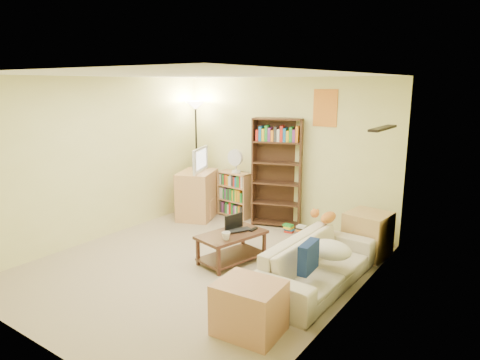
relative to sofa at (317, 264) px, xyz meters
The scene contains 19 objects.
room 2.07m from the sofa, 167.57° to the right, with size 4.50×4.54×2.52m.
sofa is the anchor object (origin of this frame).
navy_pillow 0.50m from the sofa, 78.77° to the right, with size 0.37×0.11×0.33m, color navy.
cream_blanket 0.25m from the sofa, 17.13° to the left, with size 0.52×0.37×0.22m, color beige.
tabby_cat 0.86m from the sofa, 107.31° to the left, with size 0.44×0.17×0.15m.
coffee_table 1.26m from the sofa, behind, with size 0.71×1.02×0.41m.
laptop 1.20m from the sofa, behind, with size 0.36×0.42×0.03m, color black.
laptop_screen 1.34m from the sofa, behind, with size 0.01×0.31×0.21m, color white.
mug 1.21m from the sofa, 167.85° to the right, with size 0.15×0.15×0.10m, color silver.
tv_remote 1.13m from the sofa, 166.15° to the left, with size 0.05×0.17×0.02m, color black.
tv_stand 3.22m from the sofa, 156.95° to the left, with size 0.57×0.80×0.86m, color #DCAD6B.
television 3.31m from the sofa, 156.95° to the left, with size 0.37×0.73×0.43m, color black.
tall_bookshelf 2.41m from the sofa, 132.42° to the left, with size 0.88×0.52×1.84m.
short_bookshelf 2.98m from the sofa, 145.03° to the left, with size 0.67×0.32×0.83m.
desk_fan 3.02m from the sofa, 145.20° to the left, with size 0.30×0.17×0.43m.
floor_lamp 3.90m from the sofa, 153.59° to the left, with size 0.35×0.35×2.08m.
side_table 1.29m from the sofa, 81.93° to the left, with size 0.55×0.55×0.63m, color tan.
end_cabinet 1.29m from the sofa, 95.13° to the right, with size 0.62×0.52×0.52m, color tan.
book_stacks 1.76m from the sofa, 121.74° to the left, with size 0.66×0.13×0.19m.
Camera 1 is at (3.52, -4.09, 2.39)m, focal length 32.00 mm.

